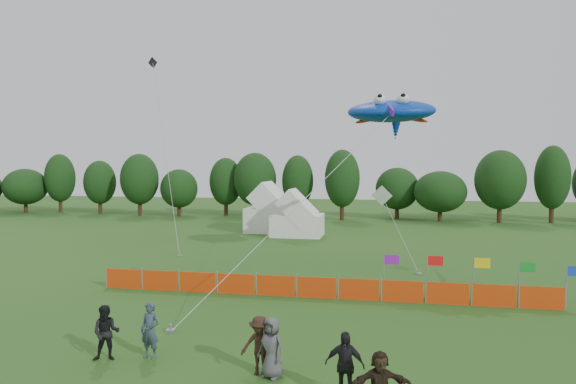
% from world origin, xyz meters
% --- Properties ---
extents(ground, '(160.00, 160.00, 0.00)m').
position_xyz_m(ground, '(0.00, 0.00, 0.00)').
color(ground, '#234C16').
rests_on(ground, ground).
extents(treeline, '(104.57, 8.78, 8.36)m').
position_xyz_m(treeline, '(1.61, 44.93, 4.18)').
color(treeline, '#382314').
rests_on(treeline, ground).
extents(tent_left, '(4.29, 4.29, 3.79)m').
position_xyz_m(tent_left, '(-6.84, 32.28, 1.91)').
color(tent_left, white).
rests_on(tent_left, ground).
extents(tent_right, '(4.52, 3.61, 3.19)m').
position_xyz_m(tent_right, '(-3.73, 29.69, 1.61)').
color(tent_right, white).
rests_on(tent_right, ground).
extents(barrier_fence, '(21.90, 0.06, 1.00)m').
position_xyz_m(barrier_fence, '(0.85, 8.73, 0.50)').
color(barrier_fence, red).
rests_on(barrier_fence, ground).
extents(flag_row, '(10.73, 0.47, 2.16)m').
position_xyz_m(flag_row, '(9.07, 9.16, 1.38)').
color(flag_row, gray).
rests_on(flag_row, ground).
extents(spectator_a, '(0.74, 0.56, 1.86)m').
position_xyz_m(spectator_a, '(-3.46, 0.10, 0.93)').
color(spectator_a, '#2E3F4D').
rests_on(spectator_a, ground).
extents(spectator_b, '(1.04, 0.92, 1.80)m').
position_xyz_m(spectator_b, '(-4.79, -0.31, 0.90)').
color(spectator_b, black).
rests_on(spectator_b, ground).
extents(spectator_c, '(1.16, 0.67, 1.79)m').
position_xyz_m(spectator_c, '(0.39, -0.49, 0.89)').
color(spectator_c, black).
rests_on(spectator_c, ground).
extents(spectator_d, '(1.13, 0.55, 1.86)m').
position_xyz_m(spectator_d, '(3.04, -1.62, 0.93)').
color(spectator_d, black).
rests_on(spectator_d, ground).
extents(spectator_e, '(1.04, 0.88, 1.81)m').
position_xyz_m(spectator_e, '(0.78, -0.62, 0.90)').
color(spectator_e, '#4A494D').
rests_on(spectator_e, ground).
extents(spectator_f, '(1.60, 0.85, 1.65)m').
position_xyz_m(spectator_f, '(3.99, -2.37, 0.82)').
color(spectator_f, black).
rests_on(spectator_f, ground).
extents(stingray_kite, '(11.13, 20.97, 10.54)m').
position_xyz_m(stingray_kite, '(4.33, 16.89, 9.55)').
color(stingray_kite, blue).
rests_on(stingray_kite, ground).
extents(small_kite_white, '(3.08, 5.49, 4.98)m').
position_xyz_m(small_kite_white, '(4.25, 19.05, 3.36)').
color(small_kite_white, white).
rests_on(small_kite_white, ground).
extents(small_kite_dark, '(5.81, 7.34, 15.35)m').
position_xyz_m(small_kite_dark, '(-13.13, 22.25, 8.98)').
color(small_kite_dark, black).
rests_on(small_kite_dark, ground).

